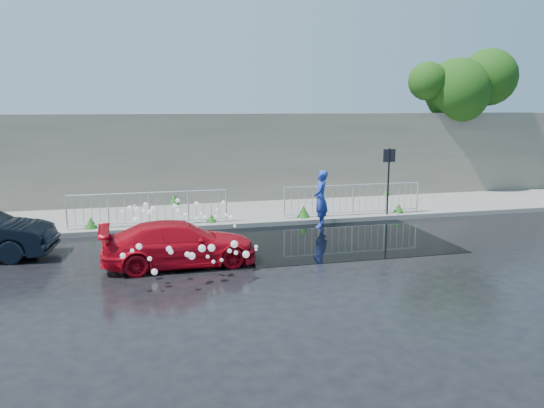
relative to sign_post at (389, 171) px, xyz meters
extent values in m
plane|color=black|center=(-4.20, -3.10, -1.72)|extent=(90.00, 90.00, 0.00)
cube|color=slate|center=(-4.20, 1.90, -1.65)|extent=(30.00, 4.00, 0.15)
cube|color=slate|center=(-4.20, -0.10, -1.64)|extent=(30.00, 0.25, 0.16)
cube|color=#645E54|center=(-4.20, 4.10, 0.18)|extent=(30.00, 0.60, 3.50)
cube|color=black|center=(-3.70, -2.10, -1.72)|extent=(8.00, 5.00, 0.01)
cylinder|color=black|center=(0.00, 0.00, -0.47)|extent=(0.06, 0.06, 2.50)
cube|color=black|center=(0.00, 0.00, 0.53)|extent=(0.45, 0.04, 0.45)
cylinder|color=#332114|center=(5.80, 5.10, 0.78)|extent=(0.36, 0.36, 5.00)
sphere|color=#103B0E|center=(5.30, 4.30, 2.88)|extent=(2.87, 2.87, 2.87)
sphere|color=#103B0E|center=(6.80, 4.30, 3.48)|extent=(2.52, 2.52, 2.52)
sphere|color=#103B0E|center=(3.80, 4.30, 3.28)|extent=(1.67, 1.67, 1.67)
cylinder|color=silver|center=(-10.70, 0.25, -1.02)|extent=(0.05, 0.05, 1.10)
cylinder|color=silver|center=(-5.70, 0.25, -1.02)|extent=(0.05, 0.05, 1.10)
cylinder|color=silver|center=(-8.20, 0.25, -0.50)|extent=(5.00, 0.04, 0.04)
cylinder|color=silver|center=(-8.20, 0.25, -1.45)|extent=(5.00, 0.04, 0.04)
cylinder|color=silver|center=(-3.70, 0.25, -1.02)|extent=(0.05, 0.05, 1.10)
cylinder|color=silver|center=(1.30, 0.25, -1.02)|extent=(0.05, 0.05, 1.10)
cylinder|color=silver|center=(-1.20, 0.25, -0.50)|extent=(5.00, 0.04, 0.04)
cylinder|color=silver|center=(-1.20, 0.25, -1.45)|extent=(5.00, 0.04, 0.04)
cone|color=#165115|center=(-10.00, 0.30, -1.40)|extent=(0.40, 0.40, 0.35)
cone|color=#165115|center=(-6.20, 0.30, -1.44)|extent=(0.36, 0.36, 0.27)
cone|color=#165115|center=(-3.00, 0.30, -1.37)|extent=(0.44, 0.44, 0.41)
cone|color=#165115|center=(0.60, 0.30, -1.42)|extent=(0.38, 0.38, 0.31)
cone|color=#165115|center=(-7.20, 3.80, -1.37)|extent=(0.42, 0.42, 0.40)
cone|color=#165115|center=(1.80, 3.80, -1.42)|extent=(0.34, 0.34, 0.31)
sphere|color=white|center=(-7.34, -0.55, -0.65)|extent=(0.14, 0.14, 0.14)
sphere|color=white|center=(-8.21, -1.53, -0.79)|extent=(0.16, 0.16, 0.16)
sphere|color=white|center=(-7.60, -2.19, -1.19)|extent=(0.15, 0.15, 0.15)
sphere|color=white|center=(-7.39, -1.45, -0.80)|extent=(0.14, 0.14, 0.14)
sphere|color=white|center=(-8.06, -2.41, -1.12)|extent=(0.08, 0.08, 0.08)
sphere|color=white|center=(-6.66, -1.81, -0.96)|extent=(0.13, 0.13, 0.13)
sphere|color=white|center=(-8.77, -0.70, -0.80)|extent=(0.16, 0.16, 0.16)
sphere|color=white|center=(-8.63, -0.57, -0.75)|extent=(0.07, 0.07, 0.07)
sphere|color=white|center=(-5.89, -2.46, -1.11)|extent=(0.09, 0.09, 0.09)
sphere|color=white|center=(-8.97, -0.93, -0.86)|extent=(0.12, 0.12, 0.12)
sphere|color=white|center=(-7.46, -1.07, -0.73)|extent=(0.16, 0.16, 0.16)
sphere|color=white|center=(-8.09, -1.00, -0.80)|extent=(0.14, 0.14, 0.14)
sphere|color=white|center=(-7.17, -1.32, -0.96)|extent=(0.13, 0.13, 0.13)
sphere|color=white|center=(-8.57, -1.01, -0.78)|extent=(0.13, 0.13, 0.13)
sphere|color=white|center=(-6.34, -1.80, -0.96)|extent=(0.11, 0.11, 0.11)
sphere|color=white|center=(-8.37, -2.69, -1.48)|extent=(0.14, 0.14, 0.14)
sphere|color=white|center=(-8.60, -1.77, -0.95)|extent=(0.18, 0.18, 0.18)
sphere|color=white|center=(-8.38, -1.05, -0.85)|extent=(0.14, 0.14, 0.14)
sphere|color=white|center=(-6.37, -2.49, -1.33)|extent=(0.12, 0.12, 0.12)
sphere|color=white|center=(-7.91, -2.94, -1.34)|extent=(0.11, 0.11, 0.11)
sphere|color=white|center=(-6.00, -1.63, -0.96)|extent=(0.11, 0.11, 0.11)
sphere|color=white|center=(-6.19, -1.10, -0.90)|extent=(0.11, 0.11, 0.11)
sphere|color=white|center=(-6.83, -2.78, -1.39)|extent=(0.11, 0.11, 0.11)
sphere|color=white|center=(-7.34, -1.75, -0.92)|extent=(0.07, 0.07, 0.07)
sphere|color=white|center=(-6.73, -1.57, -0.90)|extent=(0.10, 0.10, 0.10)
sphere|color=white|center=(-8.64, -2.80, -1.36)|extent=(0.17, 0.17, 0.17)
sphere|color=white|center=(-6.90, -2.03, -0.93)|extent=(0.10, 0.10, 0.10)
sphere|color=white|center=(-5.92, -0.58, -0.77)|extent=(0.13, 0.13, 0.13)
sphere|color=white|center=(-8.30, -0.62, -0.72)|extent=(0.15, 0.15, 0.15)
sphere|color=white|center=(-8.36, -1.90, -1.13)|extent=(0.16, 0.16, 0.16)
sphere|color=white|center=(-5.87, -1.74, -1.02)|extent=(0.15, 0.15, 0.15)
sphere|color=white|center=(-7.99, -2.67, -1.27)|extent=(0.08, 0.08, 0.08)
sphere|color=white|center=(-6.77, -0.61, -0.77)|extent=(0.15, 0.15, 0.15)
sphere|color=white|center=(-7.38, -5.39, -1.06)|extent=(0.16, 0.16, 0.16)
sphere|color=white|center=(-8.29, -5.24, -1.11)|extent=(0.11, 0.11, 0.11)
sphere|color=white|center=(-6.56, -5.63, -0.94)|extent=(0.10, 0.10, 0.10)
sphere|color=white|center=(-6.64, -4.90, -1.35)|extent=(0.09, 0.09, 0.09)
sphere|color=white|center=(-6.40, -5.52, -1.02)|extent=(0.10, 0.10, 0.10)
sphere|color=white|center=(-8.19, -4.82, -1.55)|extent=(0.15, 0.15, 0.15)
sphere|color=white|center=(-6.84, -4.97, -1.36)|extent=(0.09, 0.09, 0.09)
sphere|color=white|center=(-8.64, -5.77, -0.75)|extent=(0.08, 0.08, 0.08)
sphere|color=white|center=(-7.82, -5.08, -1.02)|extent=(0.12, 0.12, 0.12)
sphere|color=white|center=(-8.50, -5.52, -0.74)|extent=(0.14, 0.14, 0.14)
sphere|color=white|center=(-7.89, -5.87, -0.74)|extent=(0.13, 0.13, 0.13)
sphere|color=white|center=(-6.89, -5.05, -1.00)|extent=(0.17, 0.17, 0.17)
sphere|color=white|center=(-7.14, -5.39, -0.90)|extent=(0.17, 0.17, 0.17)
sphere|color=white|center=(-5.94, -5.56, -0.90)|extent=(0.08, 0.08, 0.08)
sphere|color=white|center=(-6.42, -5.42, -0.85)|extent=(0.17, 0.17, 0.17)
sphere|color=white|center=(-6.96, -4.90, -1.25)|extent=(0.09, 0.09, 0.09)
sphere|color=white|center=(-5.80, -4.89, -1.16)|extent=(0.06, 0.06, 0.06)
sphere|color=white|center=(-6.02, -4.74, -1.30)|extent=(0.18, 0.18, 0.18)
sphere|color=white|center=(-8.84, -5.71, -0.87)|extent=(0.12, 0.12, 0.12)
sphere|color=white|center=(-7.48, -5.50, -0.99)|extent=(0.12, 0.12, 0.12)
imported|color=#A90614|center=(-7.53, -3.86, -1.17)|extent=(3.91, 1.74, 1.12)
imported|color=#213BA7|center=(-2.70, -0.61, -0.78)|extent=(0.71, 0.82, 1.89)
camera|label=1|loc=(-8.37, -16.86, 2.22)|focal=35.00mm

